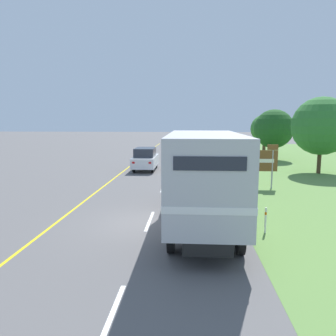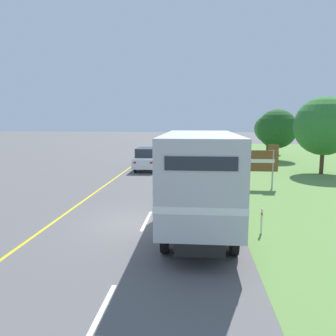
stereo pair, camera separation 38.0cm
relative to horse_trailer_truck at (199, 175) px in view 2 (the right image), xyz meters
The scene contains 16 objects.
ground_plane 2.93m from the horse_trailer_truck, behind, with size 200.00×200.00×0.00m, color #5B5959.
edge_line_yellow 15.15m from the horse_trailer_truck, 112.77° to the left, with size 0.12×62.17×0.01m, color yellow.
centre_dash_nearest 6.72m from the horse_trailer_truck, 109.26° to the right, with size 0.12×2.60×0.01m, color white.
centre_dash_near 2.97m from the horse_trailer_truck, 165.38° to the left, with size 0.12×2.60×0.01m, color white.
centre_dash_mid_a 7.72m from the horse_trailer_truck, 106.46° to the left, with size 0.12×2.60×0.01m, color white.
centre_dash_mid_b 14.06m from the horse_trailer_truck, 98.74° to the left, with size 0.12×2.60×0.01m, color white.
centre_dash_far 20.56m from the horse_trailer_truck, 95.93° to the left, with size 0.12×2.60×0.01m, color white.
centre_dash_farthest 27.11m from the horse_trailer_truck, 94.48° to the left, with size 0.12×2.60×0.01m, color white.
horse_trailer_truck is the anchor object (origin of this frame).
lead_car_white 14.75m from the horse_trailer_truck, 106.32° to the left, with size 1.80×4.33×1.83m.
lead_car_red_ahead 30.89m from the horse_trailer_truck, 90.09° to the left, with size 1.80×4.53×2.03m.
highway_sign 8.39m from the horse_trailer_truck, 63.22° to the left, with size 1.97×0.09×2.63m.
roadside_tree_near 16.44m from the horse_trailer_truck, 54.90° to the left, with size 4.39×4.39×5.82m.
roadside_tree_mid 23.24m from the horse_trailer_truck, 69.91° to the left, with size 3.94×3.94×5.15m.
roadside_tree_far 29.93m from the horse_trailer_truck, 73.30° to the left, with size 3.42×3.42×4.74m.
delineator_post 2.78m from the horse_trailer_truck, 15.45° to the right, with size 0.08×0.08×0.95m.
Camera 2 is at (1.99, -12.52, 4.07)m, focal length 35.00 mm.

